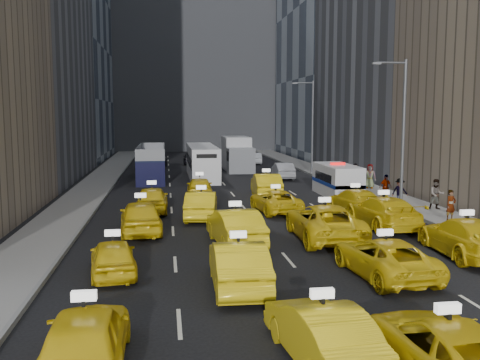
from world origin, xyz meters
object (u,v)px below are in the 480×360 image
Objects in this scene: nypd_van at (337,181)px; city_bus at (202,162)px; pedestrian_0 at (451,205)px; taxi_1 at (321,332)px; double_decker at (152,163)px; taxi_0 at (86,339)px; box_truck at (237,154)px; taxi_2 at (446,348)px.

nypd_van is 0.50× the size of city_bus.
nypd_van is 3.47× the size of pedestrian_0.
taxi_1 is 0.42× the size of double_decker.
taxi_0 is 44.22m from box_truck.
pedestrian_0 is at bearing -134.79° from taxi_1.
taxi_1 is 0.88× the size of taxi_2.
taxi_0 is 2.78× the size of pedestrian_0.
taxi_2 is 44.64m from box_truck.
box_truck is (8.64, 6.95, 0.23)m from double_decker.
city_bus is (-8.84, 12.38, 0.38)m from nypd_van.
city_bus reaches higher than pedestrian_0.
box_truck reaches higher than city_bus.
city_bus reaches higher than taxi_2.
taxi_1 is at bearing 176.89° from taxi_0.
taxi_0 is at bearing -10.21° from taxi_2.
city_bus is 6.96× the size of pedestrian_0.
taxi_0 is at bearing -154.54° from pedestrian_0.
taxi_0 is 7.98m from taxi_2.
taxi_1 is at bearing -143.20° from pedestrian_0.
taxi_1 is 43.64m from box_truck.
double_decker is at bearing 111.64° from pedestrian_0.
double_decker reaches higher than nypd_van.
pedestrian_0 is (11.76, -22.64, -0.49)m from city_bus.
taxi_1 reaches higher than taxi_2.
city_bus is 25.51m from pedestrian_0.
nypd_van is 0.74× the size of box_truck.
box_truck is at bearing 89.77° from pedestrian_0.
taxi_2 is at bearing -73.83° from double_decker.
taxi_2 is (7.86, -1.37, -0.09)m from taxi_0.
taxi_1 is 18.69m from pedestrian_0.
taxi_1 is 37.36m from city_bus.
city_bus is (-0.24, 37.36, 0.75)m from taxi_1.
nypd_van is at bearing -35.48° from double_decker.
taxi_0 is 0.92× the size of taxi_2.
city_bus is at bearing -86.27° from taxi_2.
pedestrian_0 is (16.30, -21.79, -0.51)m from double_decker.
taxi_0 is 37.50m from city_bus.
taxi_1 is at bearing -77.27° from double_decker.
taxi_1 is 36.82m from double_decker.
city_bus is 1.49× the size of box_truck.
pedestrian_0 reaches higher than taxi_1.
nypd_van is 17.67m from double_decker.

